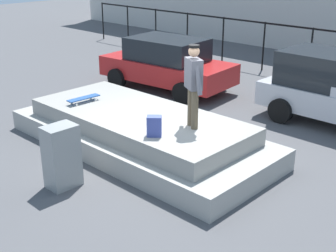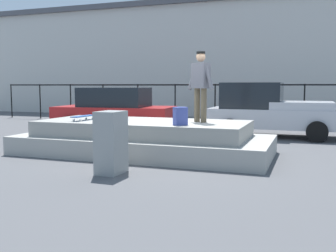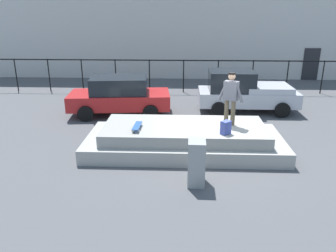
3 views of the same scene
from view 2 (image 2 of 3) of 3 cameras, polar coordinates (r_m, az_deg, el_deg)
ground_plane at (r=9.51m, az=1.27°, el=-4.40°), size 60.00×60.00×0.00m
concrete_ledge at (r=9.81m, az=-3.64°, el=-1.88°), size 6.26×2.73×0.83m
skateboarder at (r=9.40m, az=4.75°, el=6.41°), size 0.78×0.49×1.67m
skateboard at (r=10.08m, az=-12.21°, el=1.37°), size 0.25×0.82×0.12m
backpack at (r=8.65m, az=1.80°, el=1.44°), size 0.34×0.34×0.40m
car_red_sedan_near at (r=14.37m, az=-7.71°, el=2.39°), size 4.40×2.41×1.62m
car_silver_pickup_mid at (r=13.49m, az=14.57°, el=2.27°), size 4.27×2.06×1.80m
utility_box at (r=7.65m, az=-8.27°, el=-2.39°), size 0.45×0.61×1.21m
fence_row at (r=17.12m, az=9.87°, el=4.19°), size 24.06×0.06×1.77m
warehouse_building at (r=24.96m, az=13.16°, el=9.21°), size 36.51×8.73×6.39m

